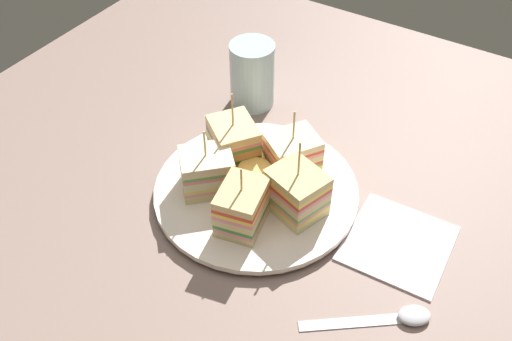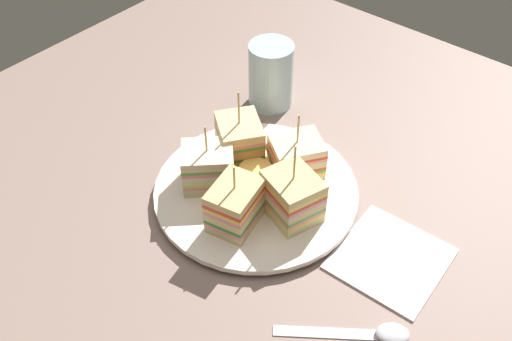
# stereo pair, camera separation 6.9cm
# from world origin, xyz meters

# --- Properties ---
(ground_plane) EXTENTS (0.97, 0.96, 0.02)m
(ground_plane) POSITION_xyz_m (0.00, 0.00, -0.01)
(ground_plane) COLOR gray
(plate) EXTENTS (0.25, 0.25, 0.01)m
(plate) POSITION_xyz_m (0.00, 0.00, 0.01)
(plate) COLOR white
(plate) RESTS_ON ground_plane
(sandwich_wedge_0) EXTENTS (0.08, 0.08, 0.10)m
(sandwich_wedge_0) POSITION_xyz_m (-0.05, 0.03, 0.04)
(sandwich_wedge_0) COLOR beige
(sandwich_wedge_0) RESTS_ON plate
(sandwich_wedge_1) EXTENTS (0.08, 0.08, 0.09)m
(sandwich_wedge_1) POSITION_xyz_m (-0.05, -0.03, 0.04)
(sandwich_wedge_1) COLOR beige
(sandwich_wedge_1) RESTS_ON plate
(sandwich_wedge_2) EXTENTS (0.06, 0.07, 0.09)m
(sandwich_wedge_2) POSITION_xyz_m (0.02, -0.06, 0.04)
(sandwich_wedge_2) COLOR #DDC085
(sandwich_wedge_2) RESTS_ON plate
(sandwich_wedge_3) EXTENTS (0.08, 0.07, 0.11)m
(sandwich_wedge_3) POSITION_xyz_m (0.06, -0.01, 0.04)
(sandwich_wedge_3) COLOR beige
(sandwich_wedge_3) RESTS_ON plate
(sandwich_wedge_4) EXTENTS (0.08, 0.08, 0.09)m
(sandwich_wedge_4) POSITION_xyz_m (0.02, 0.06, 0.04)
(sandwich_wedge_4) COLOR beige
(sandwich_wedge_4) RESTS_ON plate
(chip_pile) EXTENTS (0.08, 0.07, 0.03)m
(chip_pile) POSITION_xyz_m (-0.00, -0.00, 0.03)
(chip_pile) COLOR #F2D17C
(chip_pile) RESTS_ON plate
(spoon) EXTENTS (0.12, 0.10, 0.01)m
(spoon) POSITION_xyz_m (0.22, -0.07, 0.00)
(spoon) COLOR silver
(spoon) RESTS_ON ground_plane
(napkin) EXTENTS (0.12, 0.12, 0.01)m
(napkin) POSITION_xyz_m (0.18, 0.02, 0.00)
(napkin) COLOR silver
(napkin) RESTS_ON ground_plane
(drinking_glass) EXTENTS (0.06, 0.06, 0.10)m
(drinking_glass) POSITION_xyz_m (-0.11, 0.16, 0.04)
(drinking_glass) COLOR silver
(drinking_glass) RESTS_ON ground_plane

